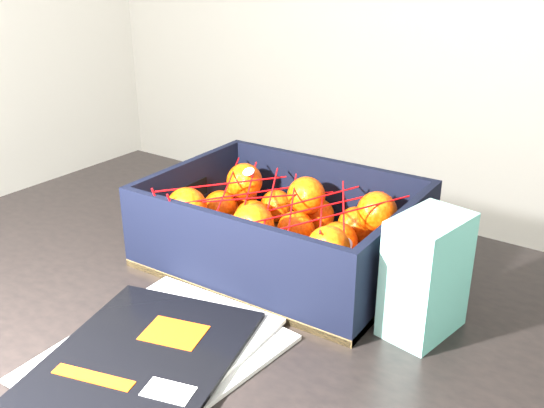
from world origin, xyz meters
The scene contains 6 objects.
table centered at (0.29, -0.08, 0.65)m, with size 1.22×0.83×0.75m.
magazine_stack centered at (0.32, -0.26, 0.76)m, with size 0.27×0.34×0.02m.
produce_crate centered at (0.31, 0.05, 0.79)m, with size 0.39×0.30×0.13m.
clementine_heap centered at (0.31, 0.05, 0.80)m, with size 0.37×0.28×0.11m.
mesh_net centered at (0.30, 0.04, 0.86)m, with size 0.33×0.26×0.09m.
retail_carton centered at (0.56, -0.01, 0.83)m, with size 0.07×0.11×0.16m, color silver.
Camera 1 is at (0.78, -0.69, 1.22)m, focal length 40.48 mm.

